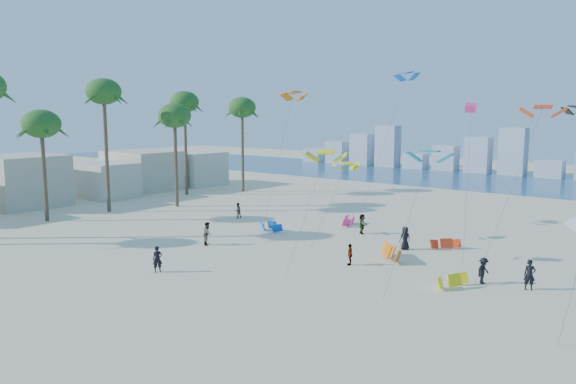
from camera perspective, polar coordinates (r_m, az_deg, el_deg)
The scene contains 10 objects.
ground at distance 37.43m, azimuth -19.47°, elevation -9.18°, with size 220.00×220.00×0.00m, color beige.
ocean at distance 96.27m, azimuth 19.77°, elevation 1.22°, with size 220.00×220.00×0.00m, color navy.
kitesurfer_near at distance 39.03m, azimuth -13.42°, elevation -6.82°, with size 0.67×0.44×1.83m, color black.
kitesurfer_mid at distance 46.16m, azimuth -8.36°, elevation -4.30°, with size 0.93×0.72×1.91m, color gray.
kitesurfers_far at distance 44.82m, azimuth 9.66°, elevation -4.81°, with size 31.28×10.83×1.91m.
grounded_kites at distance 44.32m, azimuth 11.58°, elevation -5.58°, with size 27.46×15.52×1.05m.
flying_kites at distance 43.44m, azimuth 14.07°, elevation 7.03°, with size 30.12×26.40×15.07m.
palm_row at distance 62.99m, azimuth -18.12°, elevation 8.24°, with size 10.55×44.80×14.65m.
beachfront_buildings at distance 75.87m, azimuth -19.80°, elevation 1.50°, with size 11.50×43.00×6.00m.
distant_skyline at distance 105.81m, azimuth 21.00°, elevation 3.42°, with size 85.00×3.00×8.40m.
Camera 1 is at (30.59, -18.63, 10.87)m, focal length 34.17 mm.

